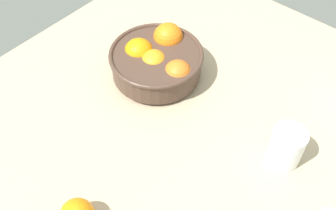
% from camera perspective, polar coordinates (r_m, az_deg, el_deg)
% --- Properties ---
extents(ground_plane, '(1.24, 1.10, 0.03)m').
position_cam_1_polar(ground_plane, '(1.08, 0.96, -2.62)').
color(ground_plane, tan).
extents(fruit_bowl, '(0.26, 0.26, 0.12)m').
position_cam_1_polar(fruit_bowl, '(1.14, -1.51, 6.16)').
color(fruit_bowl, '#473328').
rests_on(fruit_bowl, ground_plane).
extents(juice_glass, '(0.08, 0.08, 0.10)m').
position_cam_1_polar(juice_glass, '(1.00, 16.07, -5.74)').
color(juice_glass, white).
rests_on(juice_glass, ground_plane).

